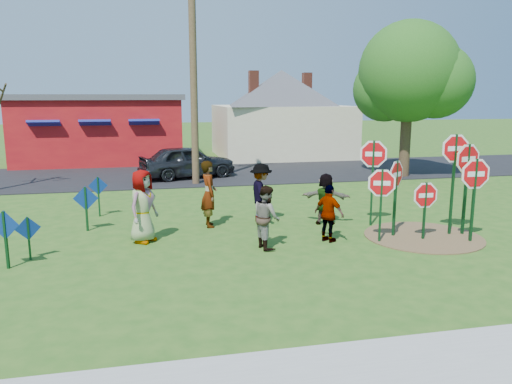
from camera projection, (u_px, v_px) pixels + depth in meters
ground at (256, 237)px, 13.80m from camera, size 120.00×120.00×0.00m
sidewalk at (366, 376)px, 6.88m from camera, size 22.00×1.80×0.08m
road at (208, 173)px, 24.83m from camera, size 120.00×7.50×0.04m
dirt_patch at (423, 236)px, 13.76m from camera, size 3.20×3.20×0.03m
red_building at (102, 128)px, 29.55m from camera, size 9.40×7.69×3.90m
cream_house at (281, 110)px, 31.65m from camera, size 9.40×9.40×6.50m
stop_sign_a at (382, 189)px, 13.03m from camera, size 0.95×0.31×2.09m
stop_sign_b at (373, 161)px, 14.66m from camera, size 1.03×0.39×2.70m
stop_sign_c at (455, 161)px, 13.59m from camera, size 1.06×0.08×2.96m
stop_sign_d at (467, 167)px, 13.63m from camera, size 1.10×0.25×2.70m
stop_sign_e at (425, 199)px, 13.31m from camera, size 0.95×0.06×1.70m
stop_sign_f at (475, 180)px, 13.00m from camera, size 1.09×0.08×2.38m
stop_sign_g at (396, 181)px, 13.54m from camera, size 0.83×0.64×2.25m
blue_diamond_a at (5, 233)px, 11.12m from camera, size 0.65×0.18×1.35m
blue_diamond_b at (28, 233)px, 11.75m from camera, size 0.55×0.21×1.06m
blue_diamond_c at (86, 204)px, 14.26m from camera, size 0.71×0.09×1.31m
blue_diamond_d at (98, 192)px, 15.97m from camera, size 0.60×0.06×1.31m
person_a at (143, 206)px, 13.14m from camera, size 1.07×1.13×1.95m
person_b at (209, 194)px, 14.71m from camera, size 0.50×0.74×1.97m
person_c at (267, 217)px, 12.65m from camera, size 0.75×0.89×1.62m
person_d at (261, 193)px, 15.15m from camera, size 0.72×1.20×1.83m
person_e at (329, 214)px, 13.19m from camera, size 0.82×0.95×1.54m
person_f at (326, 199)px, 15.01m from camera, size 1.52×1.02×1.57m
suv at (187, 162)px, 23.35m from camera, size 4.75×2.88×1.51m
utility_pole at (193, 60)px, 20.91m from camera, size 2.43×0.62×10.05m
leafy_tree at (411, 77)px, 23.10m from camera, size 5.10×4.66×7.25m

